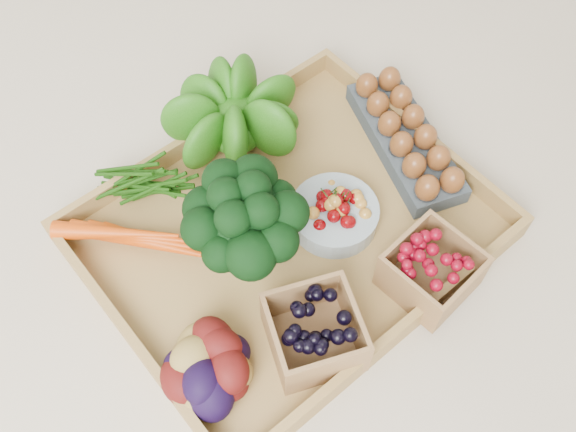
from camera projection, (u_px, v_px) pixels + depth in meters
ground at (288, 237)px, 0.96m from camera, size 4.00×4.00×0.00m
tray at (288, 235)px, 0.95m from camera, size 0.55×0.45×0.01m
carrots at (131, 237)px, 0.92m from camera, size 0.19×0.13×0.04m
lettuce at (233, 112)px, 0.98m from camera, size 0.14×0.14×0.14m
broccoli at (247, 240)px, 0.87m from camera, size 0.17×0.17×0.13m
cherry_bowl at (334, 215)px, 0.94m from camera, size 0.13×0.13×0.03m
egg_carton at (405, 141)px, 1.02m from camera, size 0.17×0.28×0.03m
potatoes at (211, 363)px, 0.79m from camera, size 0.16×0.16×0.09m
punnet_blackberry at (314, 332)px, 0.82m from camera, size 0.15×0.15×0.08m
punnet_raspberry at (431, 271)px, 0.87m from camera, size 0.12×0.12×0.07m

